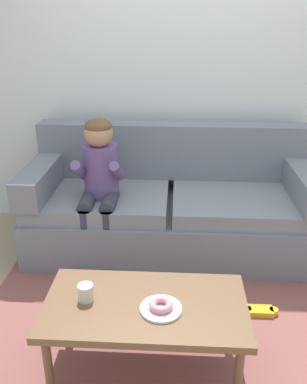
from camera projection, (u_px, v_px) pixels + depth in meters
name	position (u px, v px, depth m)	size (l,w,h in m)	color
ground	(189.00, 312.00, 2.69)	(10.00, 10.00, 0.00)	#9E896B
wall_back	(192.00, 64.00, 3.42)	(8.00, 0.10, 2.80)	silver
area_rug	(190.00, 338.00, 2.46)	(2.67, 1.79, 0.01)	brown
couch	(170.00, 207.00, 3.34)	(2.22, 0.90, 0.96)	slate
coffee_table	(145.00, 311.00, 2.11)	(1.03, 0.56, 0.44)	brown
person_child	(99.00, 178.00, 3.05)	(0.34, 0.58, 1.10)	#664C84
plate	(161.00, 309.00, 2.04)	(0.21, 0.21, 0.01)	white
donut	(161.00, 305.00, 2.03)	(0.12, 0.12, 0.04)	pink
mug	(86.00, 293.00, 2.10)	(0.08, 0.08, 0.09)	silver
toy_controller	(260.00, 312.00, 2.66)	(0.23, 0.09, 0.05)	gold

